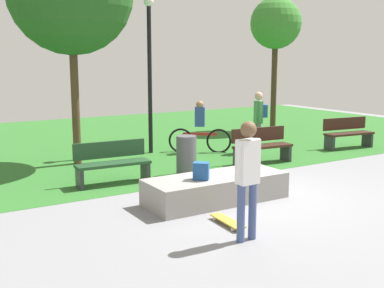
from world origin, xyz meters
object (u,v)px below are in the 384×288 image
(backpack_on_ledge, at_px, (201,171))
(park_bench_center_lawn, at_px, (261,145))
(concrete_ledge, at_px, (216,189))
(skateboard_by_ledge, at_px, (228,221))
(park_bench_by_oak, at_px, (112,162))
(cyclist_on_bicycle, at_px, (200,130))
(lamp_post, at_px, (150,60))
(trash_bin, at_px, (186,156))
(pedestrian_with_backpack, at_px, (259,116))
(park_bench_far_right, at_px, (348,132))
(tree_slender_maple, at_px, (276,25))
(skater_performing_trick, at_px, (248,171))

(backpack_on_ledge, relative_size, park_bench_center_lawn, 0.20)
(concrete_ledge, relative_size, skateboard_by_ledge, 3.35)
(park_bench_by_oak, relative_size, cyclist_on_bicycle, 1.07)
(lamp_post, distance_m, trash_bin, 3.62)
(concrete_ledge, xyz_separation_m, cyclist_on_bicycle, (2.35, 4.29, 0.39))
(trash_bin, relative_size, pedestrian_with_backpack, 0.53)
(trash_bin, xyz_separation_m, pedestrian_with_backpack, (3.22, 1.33, 0.59))
(park_bench_far_right, distance_m, trash_bin, 5.92)
(backpack_on_ledge, relative_size, park_bench_by_oak, 0.20)
(concrete_ledge, bearing_deg, skateboard_by_ledge, -116.11)
(concrete_ledge, height_order, park_bench_far_right, park_bench_far_right)
(park_bench_center_lawn, xyz_separation_m, park_bench_far_right, (3.59, 0.30, 0.00))
(tree_slender_maple, distance_m, pedestrian_with_backpack, 5.46)
(concrete_ledge, xyz_separation_m, lamp_post, (1.09, 4.94, 2.38))
(park_bench_far_right, distance_m, tree_slender_maple, 5.42)
(concrete_ledge, distance_m, park_bench_by_oak, 2.55)
(park_bench_far_right, height_order, pedestrian_with_backpack, pedestrian_with_backpack)
(park_bench_center_lawn, bearing_deg, park_bench_by_oak, 179.38)
(park_bench_center_lawn, bearing_deg, pedestrian_with_backpack, 53.47)
(skateboard_by_ledge, xyz_separation_m, tree_slender_maple, (7.73, 7.84, 3.85))
(backpack_on_ledge, bearing_deg, concrete_ledge, -125.70)
(skateboard_by_ledge, bearing_deg, tree_slender_maple, 45.41)
(lamp_post, bearing_deg, park_bench_far_right, -24.27)
(skateboard_by_ledge, relative_size, park_bench_center_lawn, 0.50)
(park_bench_far_right, bearing_deg, pedestrian_with_backpack, 161.35)
(trash_bin, height_order, cyclist_on_bicycle, cyclist_on_bicycle)
(pedestrian_with_backpack, bearing_deg, park_bench_by_oak, -166.81)
(backpack_on_ledge, distance_m, park_bench_center_lawn, 4.03)
(concrete_ledge, xyz_separation_m, trash_bin, (0.59, 2.09, 0.21))
(backpack_on_ledge, bearing_deg, cyclist_on_bicycle, -81.05)
(skater_performing_trick, xyz_separation_m, park_bench_center_lawn, (3.64, 4.08, -0.57))
(backpack_on_ledge, relative_size, trash_bin, 0.35)
(trash_bin, bearing_deg, skateboard_by_ledge, -109.65)
(park_bench_by_oak, relative_size, lamp_post, 0.37)
(park_bench_by_oak, height_order, cyclist_on_bicycle, cyclist_on_bicycle)
(concrete_ledge, xyz_separation_m, park_bench_center_lawn, (2.91, 2.20, 0.23))
(park_bench_center_lawn, relative_size, park_bench_far_right, 0.99)
(park_bench_by_oak, xyz_separation_m, tree_slender_maple, (8.32, 4.40, 3.43))
(park_bench_by_oak, bearing_deg, concrete_ledge, -62.41)
(park_bench_center_lawn, bearing_deg, skater_performing_trick, -131.74)
(park_bench_center_lawn, xyz_separation_m, pedestrian_with_backpack, (0.90, 1.21, 0.57))
(park_bench_far_right, xyz_separation_m, pedestrian_with_backpack, (-2.69, 0.91, 0.57))
(park_bench_center_lawn, xyz_separation_m, park_bench_by_oak, (-4.08, 0.04, 0.00))
(tree_slender_maple, bearing_deg, backpack_on_ledge, -138.19)
(concrete_ledge, relative_size, cyclist_on_bicycle, 1.79)
(skater_performing_trick, xyz_separation_m, tree_slender_maple, (7.88, 8.53, 2.86))
(backpack_on_ledge, xyz_separation_m, trash_bin, (0.99, 2.18, -0.19))
(park_bench_far_right, height_order, lamp_post, lamp_post)
(lamp_post, xyz_separation_m, pedestrian_with_backpack, (2.71, -1.53, -1.58))
(skateboard_by_ledge, bearing_deg, trash_bin, 70.35)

